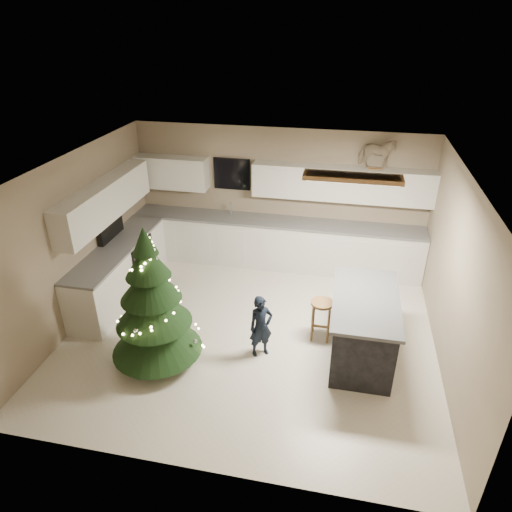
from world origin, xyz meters
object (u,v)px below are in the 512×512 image
at_px(island, 363,326).
at_px(rocking_horse, 377,153).
at_px(christmas_tree, 153,310).
at_px(bar_stool, 322,311).
at_px(toddler, 261,326).

height_order(island, rocking_horse, rocking_horse).
height_order(island, christmas_tree, christmas_tree).
relative_size(bar_stool, christmas_tree, 0.31).
relative_size(island, christmas_tree, 0.82).
bearing_deg(christmas_tree, toddler, 16.66).
relative_size(christmas_tree, rocking_horse, 3.34).
distance_m(island, christmas_tree, 2.92).
height_order(island, bar_stool, island).
xyz_separation_m(bar_stool, christmas_tree, (-2.21, -0.97, 0.37)).
relative_size(bar_stool, toddler, 0.67).
distance_m(island, rocking_horse, 3.09).
distance_m(christmas_tree, toddler, 1.51).
xyz_separation_m(island, christmas_tree, (-2.81, -0.71, 0.37)).
height_order(island, toddler, toddler).
bearing_deg(island, christmas_tree, -165.86).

